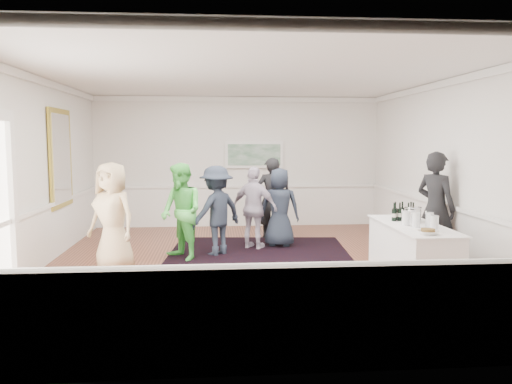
{
  "coord_description": "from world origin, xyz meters",
  "views": [
    {
      "loc": [
        -0.55,
        -8.35,
        2.15
      ],
      "look_at": [
        0.14,
        0.2,
        1.25
      ],
      "focal_mm": 35.0,
      "sensor_mm": 36.0,
      "label": 1
    }
  ],
  "objects": [
    {
      "name": "floor",
      "position": [
        0.0,
        0.0,
        0.0
      ],
      "size": [
        8.0,
        8.0,
        0.0
      ],
      "primitive_type": "plane",
      "color": "brown",
      "rests_on": "ground"
    },
    {
      "name": "ceiling",
      "position": [
        0.0,
        0.0,
        3.2
      ],
      "size": [
        7.0,
        8.0,
        0.02
      ],
      "primitive_type": "cube",
      "color": "white",
      "rests_on": "wall_back"
    },
    {
      "name": "wall_left",
      "position": [
        -3.5,
        0.0,
        1.6
      ],
      "size": [
        0.02,
        8.0,
        3.2
      ],
      "primitive_type": "cube",
      "color": "white",
      "rests_on": "floor"
    },
    {
      "name": "wall_right",
      "position": [
        3.5,
        0.0,
        1.6
      ],
      "size": [
        0.02,
        8.0,
        3.2
      ],
      "primitive_type": "cube",
      "color": "white",
      "rests_on": "floor"
    },
    {
      "name": "wall_back",
      "position": [
        0.0,
        4.0,
        1.6
      ],
      "size": [
        7.0,
        0.02,
        3.2
      ],
      "primitive_type": "cube",
      "color": "white",
      "rests_on": "floor"
    },
    {
      "name": "wall_front",
      "position": [
        0.0,
        -4.0,
        1.6
      ],
      "size": [
        7.0,
        0.02,
        3.2
      ],
      "primitive_type": "cube",
      "color": "white",
      "rests_on": "floor"
    },
    {
      "name": "wainscoting",
      "position": [
        0.0,
        0.0,
        0.5
      ],
      "size": [
        7.0,
        8.0,
        1.0
      ],
      "primitive_type": null,
      "color": "white",
      "rests_on": "floor"
    },
    {
      "name": "mirror",
      "position": [
        -3.45,
        1.3,
        1.8
      ],
      "size": [
        0.05,
        1.25,
        1.85
      ],
      "color": "gold",
      "rests_on": "wall_left"
    },
    {
      "name": "landscape_painting",
      "position": [
        0.4,
        3.95,
        1.78
      ],
      "size": [
        1.44,
        0.06,
        0.66
      ],
      "color": "white",
      "rests_on": "wall_back"
    },
    {
      "name": "area_rug",
      "position": [
        0.2,
        0.17,
        0.01
      ],
      "size": [
        3.71,
        4.67,
        0.02
      ],
      "primitive_type": "cube",
      "rotation": [
        0.0,
        0.0,
        -0.08
      ],
      "color": "black",
      "rests_on": "floor"
    },
    {
      "name": "serving_table",
      "position": [
        2.48,
        -0.99,
        0.43
      ],
      "size": [
        0.8,
        2.09,
        0.85
      ],
      "color": "white",
      "rests_on": "floor"
    },
    {
      "name": "bartender",
      "position": [
        3.2,
        -0.17,
        0.98
      ],
      "size": [
        0.77,
        0.85,
        1.95
      ],
      "primitive_type": "imported",
      "rotation": [
        0.0,
        0.0,
        2.13
      ],
      "color": "black",
      "rests_on": "floor"
    },
    {
      "name": "guest_tan",
      "position": [
        -2.23,
        -0.2,
        0.89
      ],
      "size": [
        1.04,
        0.94,
        1.79
      ],
      "primitive_type": "imported",
      "rotation": [
        0.0,
        0.0,
        -0.55
      ],
      "color": "tan",
      "rests_on": "floor"
    },
    {
      "name": "guest_green",
      "position": [
        -1.17,
        0.53,
        0.87
      ],
      "size": [
        1.03,
        1.07,
        1.74
      ],
      "primitive_type": "imported",
      "rotation": [
        0.0,
        0.0,
        -0.94
      ],
      "color": "#57D957",
      "rests_on": "floor"
    },
    {
      "name": "guest_lilac",
      "position": [
        0.2,
        1.31,
        0.81
      ],
      "size": [
        1.03,
        0.81,
        1.63
      ],
      "primitive_type": "imported",
      "rotation": [
        0.0,
        0.0,
        2.64
      ],
      "color": "#BBADC2",
      "rests_on": "floor"
    },
    {
      "name": "guest_dark_a",
      "position": [
        -0.54,
        0.85,
        0.84
      ],
      "size": [
        1.23,
        1.16,
        1.67
      ],
      "primitive_type": "imported",
      "rotation": [
        0.0,
        0.0,
        3.81
      ],
      "color": "#1F2634",
      "rests_on": "floor"
    },
    {
      "name": "guest_dark_b",
      "position": [
        0.65,
        2.33,
        0.88
      ],
      "size": [
        0.64,
        0.42,
        1.76
      ],
      "primitive_type": "imported",
      "rotation": [
        0.0,
        0.0,
        3.14
      ],
      "color": "black",
      "rests_on": "floor"
    },
    {
      "name": "guest_navy",
      "position": [
        0.72,
        1.49,
        0.8
      ],
      "size": [
        0.85,
        0.63,
        1.59
      ],
      "primitive_type": "imported",
      "rotation": [
        0.0,
        0.0,
        2.98
      ],
      "color": "#1F2634",
      "rests_on": "floor"
    },
    {
      "name": "wine_bottles",
      "position": [
        2.46,
        -0.56,
        1.0
      ],
      "size": [
        0.41,
        0.23,
        0.31
      ],
      "color": "black",
      "rests_on": "serving_table"
    },
    {
      "name": "juice_pitchers",
      "position": [
        2.49,
        -1.26,
        0.97
      ],
      "size": [
        0.41,
        0.6,
        0.24
      ],
      "color": "#5FB23F",
      "rests_on": "serving_table"
    },
    {
      "name": "ice_bucket",
      "position": [
        2.55,
        -0.78,
        0.96
      ],
      "size": [
        0.26,
        0.26,
        0.24
      ],
      "primitive_type": "cylinder",
      "color": "silver",
      "rests_on": "serving_table"
    },
    {
      "name": "nut_bowl",
      "position": [
        2.37,
        -1.77,
        0.88
      ],
      "size": [
        0.27,
        0.27,
        0.08
      ],
      "color": "white",
      "rests_on": "serving_table"
    }
  ]
}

